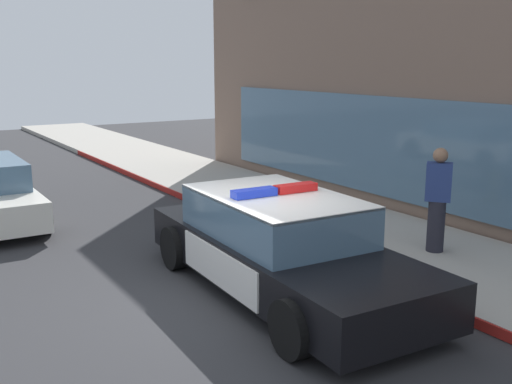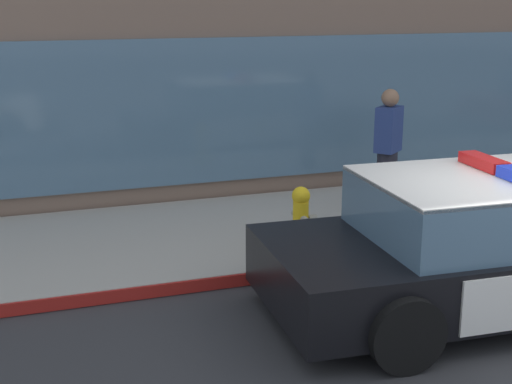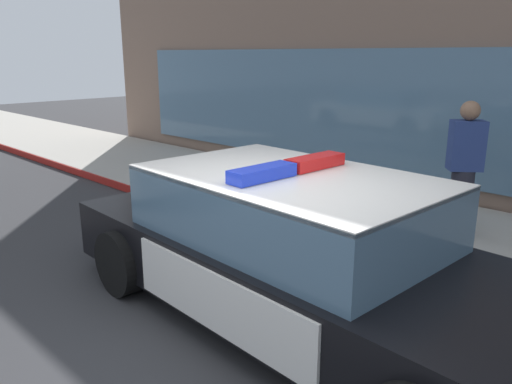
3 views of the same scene
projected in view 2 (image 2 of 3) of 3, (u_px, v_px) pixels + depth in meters
sidewalk at (369, 220)px, 9.98m from camera, size 48.00×3.02×0.15m
curb_red_paint at (428, 256)px, 8.59m from camera, size 28.80×0.04×0.14m
police_cruiser at (509, 242)px, 7.24m from camera, size 5.19×2.28×1.49m
fire_hydrant at (301, 217)px, 8.66m from camera, size 0.34×0.39×0.73m
pedestrian_on_sidewalk at (388, 151)px, 9.91m from camera, size 0.47×0.45×1.71m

